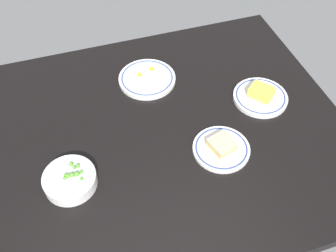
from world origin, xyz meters
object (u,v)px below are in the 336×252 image
plate_sandwich (221,148)px  plate_cheese (261,96)px  plate_eggs (146,78)px  bowl_peas (70,180)px

plate_sandwich → plate_cheese: size_ratio=0.95×
plate_cheese → plate_eggs: (35.93, -21.58, -0.16)cm
plate_sandwich → bowl_peas: 47.38cm
bowl_peas → plate_eggs: bearing=-132.6°
plate_cheese → plate_sandwich: bearing=37.3°
plate_eggs → plate_sandwich: bearing=109.8°
plate_sandwich → bowl_peas: bearing=-2.4°
plate_cheese → bowl_peas: bearing=12.1°
bowl_peas → plate_eggs: bowl_peas is taller
plate_sandwich → bowl_peas: bowl_peas is taller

